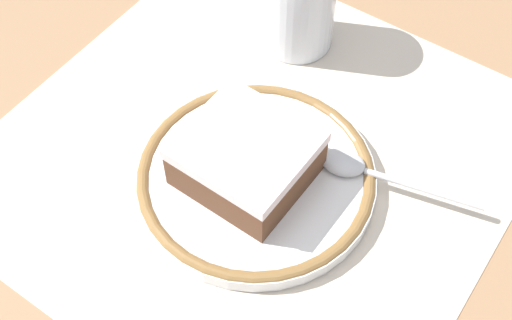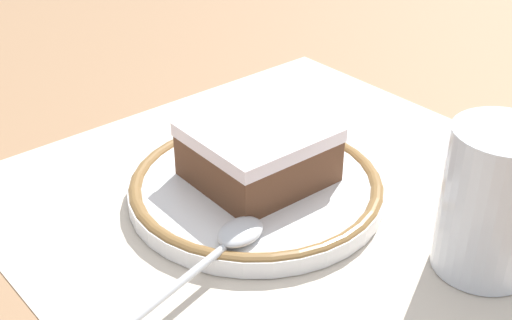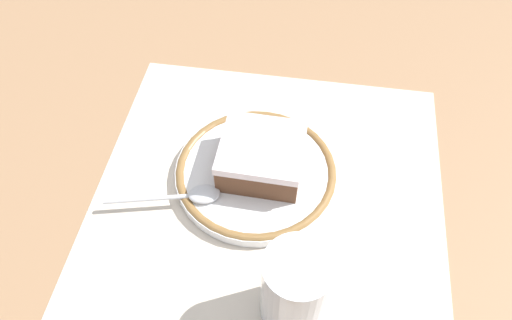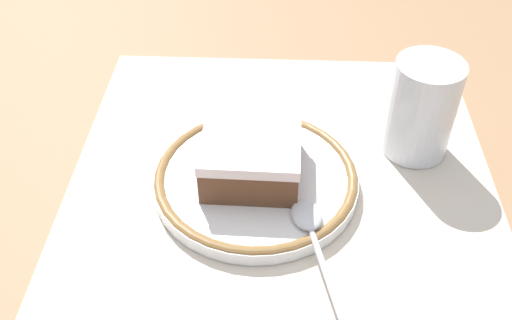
% 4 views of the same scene
% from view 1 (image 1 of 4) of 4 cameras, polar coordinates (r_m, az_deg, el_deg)
% --- Properties ---
extents(ground_plane, '(2.40, 2.40, 0.00)m').
position_cam_1_polar(ground_plane, '(0.60, -0.12, 0.50)').
color(ground_plane, '#9E7551').
extents(placemat, '(0.42, 0.42, 0.00)m').
position_cam_1_polar(placemat, '(0.60, -0.12, 0.55)').
color(placemat, beige).
rests_on(placemat, ground_plane).
extents(plate, '(0.20, 0.20, 0.02)m').
position_cam_1_polar(plate, '(0.57, -0.00, -1.45)').
color(plate, white).
rests_on(plate, placemat).
extents(cake_slice, '(0.09, 0.10, 0.05)m').
position_cam_1_polar(cake_slice, '(0.55, -0.80, 0.15)').
color(cake_slice, brown).
rests_on(cake_slice, plate).
extents(spoon, '(0.05, 0.14, 0.01)m').
position_cam_1_polar(spoon, '(0.57, 8.65, -0.69)').
color(spoon, silver).
rests_on(spoon, plate).
extents(cup, '(0.07, 0.07, 0.10)m').
position_cam_1_polar(cup, '(0.66, 3.61, 12.74)').
color(cup, silver).
rests_on(cup, placemat).
extents(napkin, '(0.13, 0.10, 0.00)m').
position_cam_1_polar(napkin, '(0.63, -13.16, 2.80)').
color(napkin, white).
rests_on(napkin, placemat).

